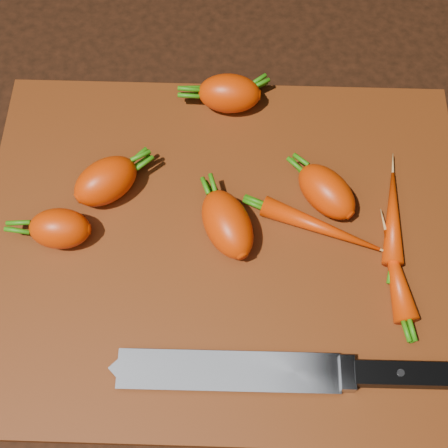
{
  "coord_description": "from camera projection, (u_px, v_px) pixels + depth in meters",
  "views": [
    {
      "loc": [
        0.01,
        -0.26,
        0.59
      ],
      "look_at": [
        0.0,
        0.01,
        0.03
      ],
      "focal_mm": 50.0,
      "sensor_mm": 36.0,
      "label": 1
    }
  ],
  "objects": [
    {
      "name": "carrot_3",
      "position": [
        229.0,
        93.0,
        0.69
      ],
      "size": [
        0.07,
        0.05,
        0.04
      ],
      "primitive_type": "ellipsoid",
      "rotation": [
        0.0,
        0.0,
        3.11
      ],
      "color": "#EF3700",
      "rests_on": "cutting_board"
    },
    {
      "name": "carrot_4",
      "position": [
        234.0,
        96.0,
        0.7
      ],
      "size": [
        0.06,
        0.06,
        0.03
      ],
      "primitive_type": "ellipsoid",
      "rotation": [
        0.0,
        0.0,
        0.6
      ],
      "color": "#EF3700",
      "rests_on": "cutting_board"
    },
    {
      "name": "carrot_5",
      "position": [
        327.0,
        192.0,
        0.64
      ],
      "size": [
        0.08,
        0.08,
        0.04
      ],
      "primitive_type": "ellipsoid",
      "rotation": [
        0.0,
        0.0,
        2.29
      ],
      "color": "#EF3700",
      "rests_on": "cutting_board"
    },
    {
      "name": "carrot_0",
      "position": [
        106.0,
        181.0,
        0.64
      ],
      "size": [
        0.08,
        0.08,
        0.04
      ],
      "primitive_type": "ellipsoid",
      "rotation": [
        0.0,
        0.0,
        0.67
      ],
      "color": "#EF3700",
      "rests_on": "cutting_board"
    },
    {
      "name": "knife",
      "position": [
        251.0,
        371.0,
        0.57
      ],
      "size": [
        0.33,
        0.04,
        0.02
      ],
      "rotation": [
        0.0,
        0.0,
        0.01
      ],
      "color": "gray",
      "rests_on": "cutting_board"
    },
    {
      "name": "carrot_6",
      "position": [
        393.0,
        217.0,
        0.64
      ],
      "size": [
        0.03,
        0.11,
        0.02
      ],
      "primitive_type": "ellipsoid",
      "rotation": [
        0.0,
        0.0,
        1.48
      ],
      "color": "#EF3700",
      "rests_on": "cutting_board"
    },
    {
      "name": "cutting_board",
      "position": [
        224.0,
        243.0,
        0.64
      ],
      "size": [
        0.5,
        0.4,
        0.01
      ],
      "primitive_type": "cube",
      "color": "#58240A",
      "rests_on": "ground"
    },
    {
      "name": "carrot_8",
      "position": [
        396.0,
        274.0,
        0.61
      ],
      "size": [
        0.04,
        0.1,
        0.02
      ],
      "primitive_type": "ellipsoid",
      "rotation": [
        0.0,
        0.0,
        1.7
      ],
      "color": "#EF3700",
      "rests_on": "cutting_board"
    },
    {
      "name": "carrot_7",
      "position": [
        321.0,
        227.0,
        0.63
      ],
      "size": [
        0.12,
        0.07,
        0.02
      ],
      "primitive_type": "ellipsoid",
      "rotation": [
        0.0,
        0.0,
        -0.38
      ],
      "color": "#EF3700",
      "rests_on": "cutting_board"
    },
    {
      "name": "carrot_2",
      "position": [
        227.0,
        224.0,
        0.62
      ],
      "size": [
        0.07,
        0.09,
        0.05
      ],
      "primitive_type": "ellipsoid",
      "rotation": [
        0.0,
        0.0,
        2.0
      ],
      "color": "#EF3700",
      "rests_on": "cutting_board"
    },
    {
      "name": "carrot_1",
      "position": [
        60.0,
        229.0,
        0.62
      ],
      "size": [
        0.06,
        0.04,
        0.04
      ],
      "primitive_type": "ellipsoid",
      "rotation": [
        0.0,
        0.0,
        3.15
      ],
      "color": "#EF3700",
      "rests_on": "cutting_board"
    },
    {
      "name": "ground",
      "position": [
        224.0,
        247.0,
        0.65
      ],
      "size": [
        2.0,
        2.0,
        0.01
      ],
      "primitive_type": "cube",
      "color": "black"
    }
  ]
}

